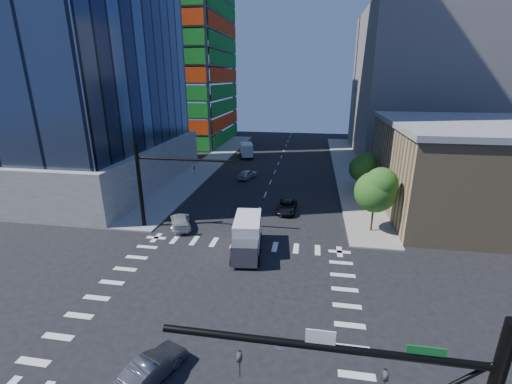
# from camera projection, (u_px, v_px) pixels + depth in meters

# --- Properties ---
(ground) EXTENTS (160.00, 160.00, 0.00)m
(ground) POSITION_uv_depth(u_px,v_px,m) (220.00, 302.00, 24.53)
(ground) COLOR black
(ground) RESTS_ON ground
(road_markings) EXTENTS (20.00, 20.00, 0.01)m
(road_markings) POSITION_uv_depth(u_px,v_px,m) (220.00, 302.00, 24.53)
(road_markings) COLOR silver
(road_markings) RESTS_ON ground
(sidewalk_ne) EXTENTS (5.00, 60.00, 0.15)m
(sidewalk_ne) POSITION_uv_depth(u_px,v_px,m) (348.00, 169.00, 60.00)
(sidewalk_ne) COLOR gray
(sidewalk_ne) RESTS_ON ground
(sidewalk_nw) EXTENTS (5.00, 60.00, 0.15)m
(sidewalk_nw) POSITION_uv_depth(u_px,v_px,m) (211.00, 163.00, 63.84)
(sidewalk_nw) COLOR gray
(sidewalk_nw) RESTS_ON ground
(construction_building) EXTENTS (25.16, 34.50, 70.60)m
(construction_building) POSITION_uv_depth(u_px,v_px,m) (171.00, 35.00, 78.81)
(construction_building) COLOR slate
(construction_building) RESTS_ON ground
(commercial_building) EXTENTS (20.50, 22.50, 10.60)m
(commercial_building) POSITION_uv_depth(u_px,v_px,m) (477.00, 168.00, 39.58)
(commercial_building) COLOR #9D835B
(commercial_building) RESTS_ON ground
(bg_building_ne) EXTENTS (24.00, 30.00, 28.00)m
(bg_building_ne) POSITION_uv_depth(u_px,v_px,m) (423.00, 84.00, 67.37)
(bg_building_ne) COLOR slate
(bg_building_ne) RESTS_ON ground
(signal_mast_nw) EXTENTS (10.20, 0.40, 9.00)m
(signal_mast_nw) POSITION_uv_depth(u_px,v_px,m) (153.00, 178.00, 35.07)
(signal_mast_nw) COLOR black
(signal_mast_nw) RESTS_ON sidewalk_nw
(tree_south) EXTENTS (4.16, 4.16, 6.82)m
(tree_south) POSITION_uv_depth(u_px,v_px,m) (377.00, 189.00, 34.10)
(tree_south) COLOR #382316
(tree_south) RESTS_ON sidewalk_ne
(tree_north) EXTENTS (3.54, 3.52, 5.78)m
(tree_north) POSITION_uv_depth(u_px,v_px,m) (364.00, 167.00, 45.50)
(tree_north) COLOR #382316
(tree_north) RESTS_ON sidewalk_ne
(car_nb_far) EXTENTS (2.31, 4.68, 1.28)m
(car_nb_far) POSITION_uv_depth(u_px,v_px,m) (287.00, 207.00, 40.78)
(car_nb_far) COLOR black
(car_nb_far) RESTS_ON ground
(car_sb_near) EXTENTS (3.76, 5.26, 1.41)m
(car_sb_near) POSITION_uv_depth(u_px,v_px,m) (180.00, 221.00, 36.58)
(car_sb_near) COLOR silver
(car_sb_near) RESTS_ON ground
(car_sb_mid) EXTENTS (2.97, 4.57, 1.45)m
(car_sb_mid) POSITION_uv_depth(u_px,v_px,m) (247.00, 174.00, 54.15)
(car_sb_mid) COLOR #B6BBBF
(car_sb_mid) RESTS_ON ground
(car_sb_cross) EXTENTS (2.89, 4.35, 1.36)m
(car_sb_cross) POSITION_uv_depth(u_px,v_px,m) (152.00, 368.00, 18.10)
(car_sb_cross) COLOR #4C4C51
(car_sb_cross) RESTS_ON ground
(box_truck_near) EXTENTS (3.16, 6.16, 3.10)m
(box_truck_near) POSITION_uv_depth(u_px,v_px,m) (247.00, 240.00, 30.91)
(box_truck_near) COLOR black
(box_truck_near) RESTS_ON ground
(box_truck_far) EXTENTS (3.72, 5.92, 2.88)m
(box_truck_far) POSITION_uv_depth(u_px,v_px,m) (246.00, 151.00, 68.68)
(box_truck_far) COLOR black
(box_truck_far) RESTS_ON ground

